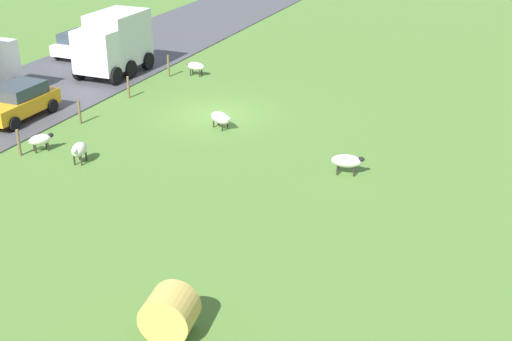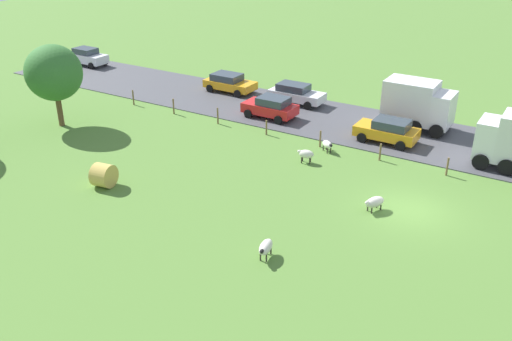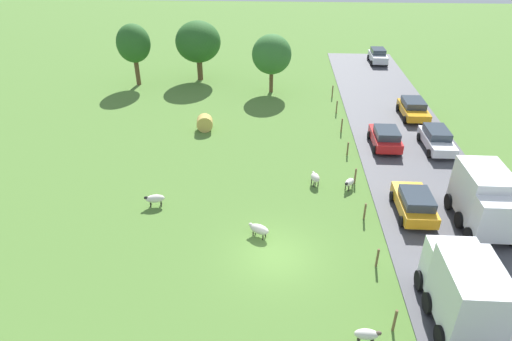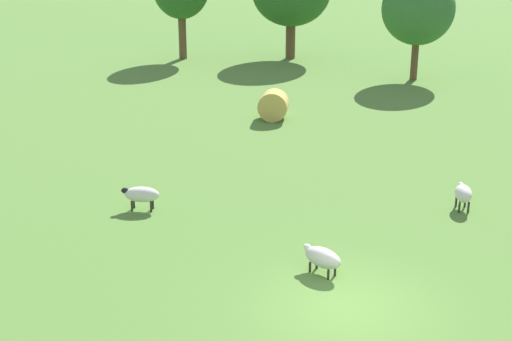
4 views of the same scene
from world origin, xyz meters
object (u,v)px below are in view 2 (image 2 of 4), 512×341
at_px(car_1, 88,57).
at_px(car_4, 296,93).
at_px(car_5, 388,130).
at_px(sheep_1, 327,144).
at_px(car_2, 229,82).
at_px(sheep_3, 375,202).
at_px(truck_1, 417,104).
at_px(sheep_5, 306,154).
at_px(hay_bale_0, 104,175).
at_px(car_0, 271,107).
at_px(tree_1, 54,73).
at_px(sheep_0, 266,247).

bearing_deg(car_1, car_4, -89.16).
xyz_separation_m(car_4, car_5, (-3.93, -8.92, 0.01)).
xyz_separation_m(sheep_1, car_2, (7.19, 12.41, 0.35)).
relative_size(sheep_3, car_5, 0.32).
height_order(truck_1, car_5, truck_1).
distance_m(sheep_5, hay_bale_0, 11.97).
distance_m(car_0, car_4, 3.89).
distance_m(sheep_3, hay_bale_0, 14.86).
height_order(sheep_3, sheep_5, sheep_5).
distance_m(sheep_1, car_0, 7.17).
relative_size(sheep_3, tree_1, 0.22).
distance_m(sheep_3, sheep_5, 6.66).
relative_size(car_0, car_1, 1.01).
distance_m(sheep_0, tree_1, 22.22).
bearing_deg(sheep_0, car_0, 29.44).
distance_m(sheep_1, sheep_3, 7.76).
distance_m(truck_1, car_1, 32.63).
distance_m(car_0, car_2, 7.18).
bearing_deg(car_0, sheep_5, -134.55).
height_order(tree_1, car_4, tree_1).
bearing_deg(car_2, car_5, -103.77).
bearing_deg(car_0, car_2, 59.25).
height_order(hay_bale_0, truck_1, truck_1).
distance_m(tree_1, truck_1, 25.27).
relative_size(sheep_0, tree_1, 0.22).
height_order(sheep_3, car_1, car_1).
bearing_deg(sheep_1, sheep_5, 169.70).
xyz_separation_m(car_1, car_4, (0.33, -22.91, -0.06)).
bearing_deg(sheep_0, sheep_3, -21.60).
xyz_separation_m(sheep_0, car_4, (19.68, 8.87, 0.32)).
distance_m(hay_bale_0, car_4, 18.52).
height_order(tree_1, car_0, tree_1).
xyz_separation_m(sheep_1, car_5, (3.48, -2.73, 0.38)).
height_order(sheep_1, car_5, car_5).
height_order(sheep_5, car_1, car_1).
relative_size(sheep_5, car_5, 0.27).
bearing_deg(car_4, truck_1, -92.35).
height_order(sheep_0, car_1, car_1).
height_order(sheep_5, truck_1, truck_1).
bearing_deg(sheep_5, sheep_0, -162.95).
relative_size(sheep_0, car_1, 0.33).
xyz_separation_m(hay_bale_0, car_4, (18.36, -2.41, 0.20)).
relative_size(tree_1, car_1, 1.49).
bearing_deg(car_4, car_1, 90.84).
height_order(sheep_1, tree_1, tree_1).
relative_size(hay_bale_0, tree_1, 0.23).
bearing_deg(car_0, tree_1, 127.29).
bearing_deg(hay_bale_0, sheep_5, -43.21).
bearing_deg(sheep_3, car_1, 69.64).
bearing_deg(sheep_5, truck_1, -23.00).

